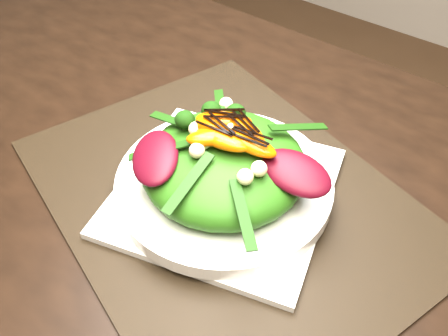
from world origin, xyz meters
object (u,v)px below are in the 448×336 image
Objects in this scene: lettuce_mound at (224,165)px; plate_base at (224,191)px; salad_bowl at (224,183)px; dining_table at (84,164)px; placemat at (224,195)px; orange_segment at (231,130)px.

plate_base is at bearing -153.43° from lettuce_mound.
salad_bowl is 1.35× the size of lettuce_mound.
lettuce_mound is at bearing 16.68° from dining_table.
salad_bowl is (0.00, 0.00, 0.01)m from plate_base.
placemat is 0.02m from salad_bowl.
orange_segment reaches higher than plate_base.
plate_base reaches higher than placemat.
plate_base is (0.00, 0.00, 0.01)m from placemat.
salad_bowl is at bearing 16.68° from dining_table.
dining_table reaches higher than salad_bowl.
salad_bowl is at bearing 0.00° from placemat.
lettuce_mound is (-0.00, 0.00, 0.03)m from salad_bowl.
dining_table reaches higher than lettuce_mound.
dining_table is 6.38× the size of salad_bowl.
placemat is 1.89× the size of salad_bowl.
orange_segment reaches higher than lettuce_mound.
placemat is 7.58× the size of orange_segment.
plate_base is 0.01m from salad_bowl.
dining_table is 3.37× the size of placemat.
plate_base is at bearing 0.00° from placemat.
salad_bowl reaches higher than plate_base.
lettuce_mound is at bearing 26.57° from plate_base.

